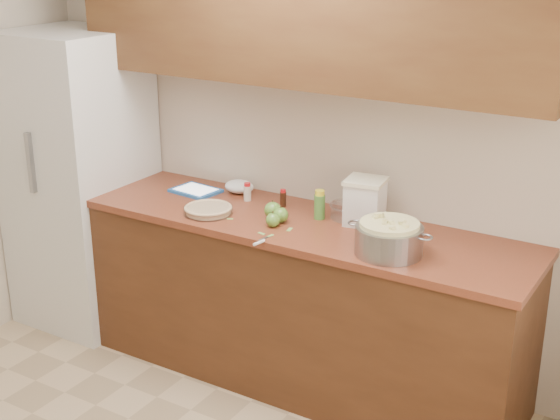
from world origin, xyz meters
The scene contains 21 objects.
room_shell centered at (0.00, 0.00, 1.30)m, with size 3.60×3.60×3.60m.
counter_run centered at (0.00, 1.48, 0.46)m, with size 2.64×0.68×0.92m.
upper_cabinets centered at (0.00, 1.63, 1.95)m, with size 2.60×0.34×0.70m, color #58381A.
fridge centered at (-1.44, 1.44, 0.90)m, with size 0.70×0.70×1.80m, color silver.
pie centered at (-0.38, 1.32, 0.94)m, with size 0.26×0.26×0.04m.
colander centered at (0.65, 1.32, 1.00)m, with size 0.42×0.32×0.16m.
flour_canister centered at (0.38, 1.62, 1.04)m, with size 0.22×0.22×0.24m.
tablet centered at (-0.66, 1.57, 0.93)m, with size 0.28×0.23×0.02m.
paring_knife centered at (0.07, 1.12, 0.93)m, with size 0.04×0.15×0.01m.
lemon_bottle centered at (0.15, 1.56, 0.99)m, with size 0.06×0.06×0.16m.
cinnamon_shaker centered at (-0.33, 1.61, 0.97)m, with size 0.04×0.04×0.10m.
vanilla_bottle centered at (-0.11, 1.62, 0.97)m, with size 0.03×0.03×0.10m.
mixing_bowl centered at (0.28, 1.65, 0.96)m, with size 0.21×0.21×0.08m.
paper_towel centered at (-0.44, 1.70, 0.96)m, with size 0.17×0.14×0.07m, color white.
apple_left centered at (-0.06, 1.44, 0.96)m, with size 0.09×0.09×0.10m.
apple_center centered at (0.01, 1.41, 0.96)m, with size 0.08×0.08×0.09m.
apple_front centered at (0.01, 1.34, 0.96)m, with size 0.07×0.07×0.08m.
peel_a centered at (0.01, 1.22, 0.92)m, with size 0.04×0.02×0.00m, color #89C25E.
peel_b centered at (0.10, 1.34, 0.92)m, with size 0.05×0.02×0.00m, color #89C25E.
peel_c centered at (0.07, 1.22, 0.92)m, with size 0.04×0.02×0.00m, color #89C25E.
peel_d centered at (-0.24, 1.31, 0.92)m, with size 0.03×0.01×0.00m, color #89C25E.
Camera 1 is at (1.96, -1.79, 2.34)m, focal length 50.00 mm.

